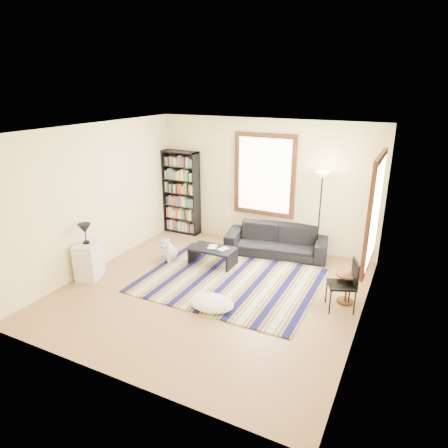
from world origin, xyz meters
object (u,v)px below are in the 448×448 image
at_px(floor_lamp, 319,217).
at_px(floor_cushion, 212,303).
at_px(bookshelf, 181,193).
at_px(side_table, 346,288).
at_px(folding_chair, 341,285).
at_px(sofa, 276,240).
at_px(coffee_table, 213,256).
at_px(dog, 169,248).
at_px(white_cabinet, 89,261).

bearing_deg(floor_lamp, floor_cushion, -111.52).
xyz_separation_m(bookshelf, side_table, (4.25, -1.66, -0.73)).
distance_m(side_table, folding_chair, 0.30).
height_order(sofa, coffee_table, sofa).
bearing_deg(side_table, dog, 178.43).
relative_size(coffee_table, side_table, 1.67).
bearing_deg(floor_lamp, white_cabinet, -143.11).
distance_m(sofa, coffee_table, 1.45).
bearing_deg(floor_lamp, coffee_table, -147.16).
height_order(floor_lamp, dog, floor_lamp).
bearing_deg(floor_lamp, side_table, -59.61).
bearing_deg(folding_chair, dog, 152.48).
bearing_deg(side_table, white_cabinet, -164.71).
height_order(bookshelf, floor_lamp, bookshelf).
distance_m(floor_lamp, white_cabinet, 4.57).
relative_size(side_table, dog, 1.01).
xyz_separation_m(side_table, folding_chair, (-0.05, -0.25, 0.16)).
xyz_separation_m(coffee_table, white_cabinet, (-1.81, -1.55, 0.17)).
relative_size(sofa, floor_lamp, 1.15).
bearing_deg(bookshelf, white_cabinet, -94.87).
xyz_separation_m(sofa, dog, (-1.88, -1.29, -0.04)).
height_order(coffee_table, side_table, side_table).
bearing_deg(sofa, floor_cushion, -104.99).
xyz_separation_m(floor_cushion, dog, (-1.68, 1.27, 0.17)).
distance_m(coffee_table, dog, 0.94).
bearing_deg(white_cabinet, folding_chair, -7.38).
bearing_deg(coffee_table, floor_cushion, -62.75).
relative_size(bookshelf, coffee_table, 2.22).
relative_size(floor_lamp, side_table, 3.44).
height_order(coffee_table, floor_lamp, floor_lamp).
bearing_deg(coffee_table, side_table, -6.76).
bearing_deg(folding_chair, coffee_table, 145.92).
relative_size(sofa, folding_chair, 2.48).
relative_size(bookshelf, side_table, 3.70).
height_order(sofa, floor_cushion, sofa).
height_order(floor_cushion, dog, dog).
height_order(sofa, dog, sofa).
distance_m(floor_lamp, side_table, 1.85).
xyz_separation_m(floor_cushion, white_cabinet, (-2.58, -0.06, 0.26)).
bearing_deg(bookshelf, sofa, -6.08).
distance_m(floor_cushion, white_cabinet, 2.59).
distance_m(coffee_table, side_table, 2.71).
relative_size(coffee_table, white_cabinet, 1.29).
distance_m(white_cabinet, dog, 1.61).
bearing_deg(white_cabinet, side_table, -4.47).
relative_size(floor_lamp, folding_chair, 2.16).
bearing_deg(bookshelf, dog, -67.31).
relative_size(sofa, coffee_table, 2.37).
distance_m(floor_lamp, dog, 3.13).
relative_size(bookshelf, floor_cushion, 2.64).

